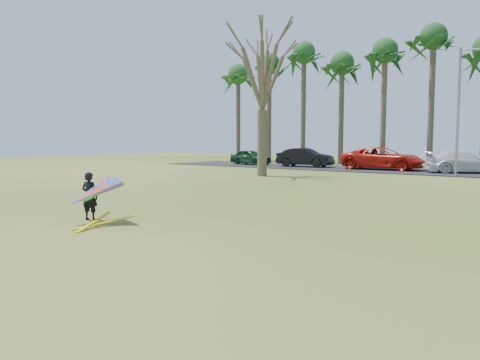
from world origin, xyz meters
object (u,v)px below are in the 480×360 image
Objects in this scene: car_3 at (466,162)px; car_0 at (251,157)px; car_2 at (383,158)px; kite_flyer at (92,194)px; bare_tree_left at (262,66)px; streetlight at (461,105)px; car_1 at (305,157)px.

car_0 is at bearing 67.76° from car_3.
car_2 is 2.52× the size of kite_flyer.
bare_tree_left is 4.06× the size of kite_flyer.
car_2 is 1.17× the size of car_3.
streetlight reaches higher than car_2.
car_0 is at bearing 85.29° from car_1.
streetlight is 4.71m from car_3.
bare_tree_left reaches higher than kite_flyer.
car_1 reaches higher than car_0.
car_1 is 27.30m from kite_flyer.
bare_tree_left is 18.55m from kite_flyer.
bare_tree_left is 12.58m from streetlight.
car_1 is at bearing 102.89° from bare_tree_left.
car_1 is 0.78× the size of car_2.
bare_tree_left is 1.21× the size of streetlight.
car_2 is at bearing 152.77° from streetlight.
car_1 is 0.91× the size of car_3.
streetlight is at bearing 34.57° from bare_tree_left.
streetlight is 18.48m from car_0.
streetlight is 7.59m from car_2.
kite_flyer is at bearing -101.23° from streetlight.
bare_tree_left reaches higher than car_1.
bare_tree_left is 2.46× the size of car_0.
car_1 is 1.96× the size of kite_flyer.
kite_flyer reaches higher than car_3.
car_3 is at bearing 44.94° from bare_tree_left.
car_3 is (10.00, 9.97, -6.11)m from bare_tree_left.
bare_tree_left is at bearing -171.69° from car_1.
car_2 is 26.75m from kite_flyer.
car_0 is 1.65× the size of kite_flyer.
bare_tree_left is 1.61× the size of car_2.
car_1 is (-2.19, 9.56, -6.08)m from bare_tree_left.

